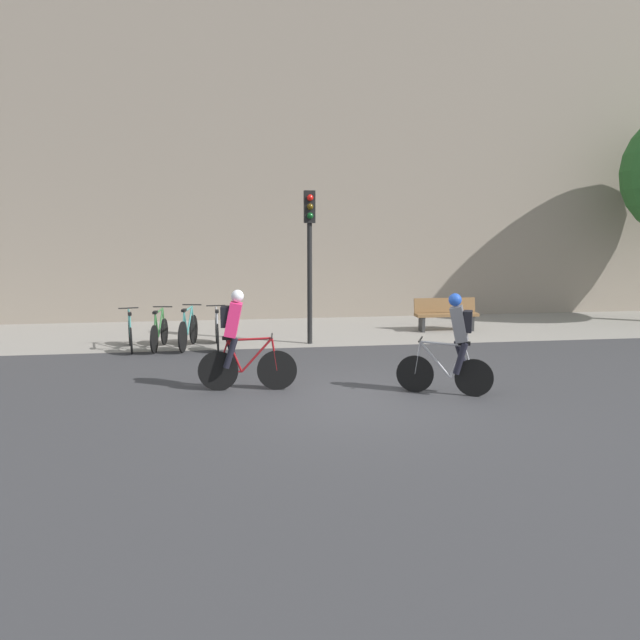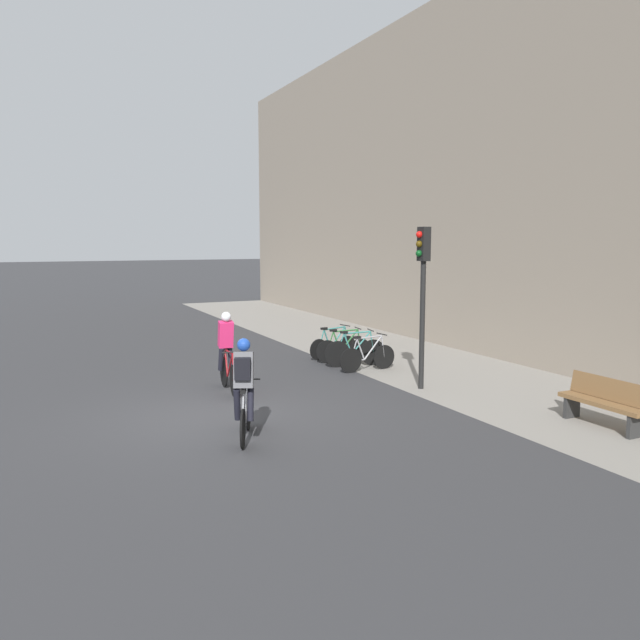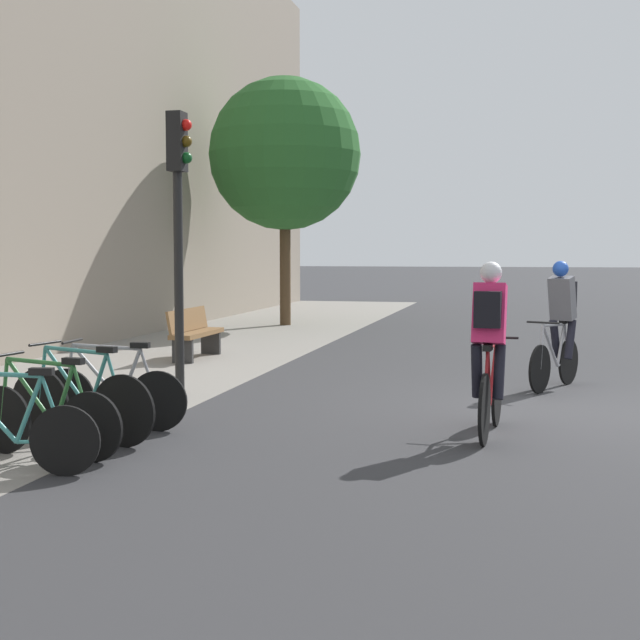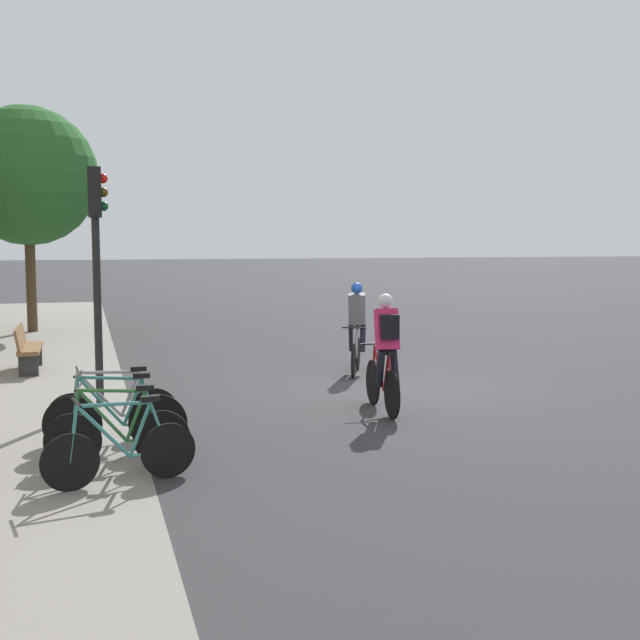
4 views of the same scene
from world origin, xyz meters
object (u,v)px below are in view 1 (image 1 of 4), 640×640
(parked_bike_1, at_px, (159,332))
(parked_bike_3, at_px, (217,331))
(cyclist_pink, at_px, (238,338))
(traffic_light_pole, at_px, (310,239))
(parked_bike_0, at_px, (130,334))
(parked_bike_2, at_px, (188,331))
(bench, at_px, (446,314))
(cyclist_grey, at_px, (455,341))

(parked_bike_1, height_order, parked_bike_3, same)
(cyclist_pink, relative_size, traffic_light_pole, 0.49)
(parked_bike_0, bearing_deg, parked_bike_1, 0.10)
(cyclist_pink, xyz_separation_m, parked_bike_0, (-2.46, 3.93, -0.57))
(parked_bike_2, relative_size, parked_bike_3, 1.02)
(cyclist_pink, xyz_separation_m, parked_bike_1, (-1.80, 3.93, -0.55))
(traffic_light_pole, bearing_deg, bench, 18.57)
(parked_bike_0, relative_size, parked_bike_3, 0.97)
(parked_bike_1, bearing_deg, parked_bike_0, -179.90)
(cyclist_pink, distance_m, parked_bike_1, 4.36)
(parked_bike_2, bearing_deg, parked_bike_1, -179.94)
(cyclist_grey, xyz_separation_m, traffic_light_pole, (-1.90, 4.87, 1.60))
(cyclist_grey, relative_size, parked_bike_2, 1.03)
(cyclist_grey, xyz_separation_m, bench, (2.01, 6.18, -0.47))
(cyclist_pink, relative_size, parked_bike_2, 1.05)
(parked_bike_0, distance_m, bench, 8.27)
(cyclist_pink, distance_m, bench, 7.83)
(parked_bike_1, xyz_separation_m, parked_bike_2, (0.67, 0.00, 0.02))
(traffic_light_pole, distance_m, bench, 4.62)
(parked_bike_3, bearing_deg, bench, 13.13)
(traffic_light_pole, relative_size, bench, 2.13)
(cyclist_grey, bearing_deg, cyclist_pink, 167.45)
(parked_bike_1, height_order, traffic_light_pole, traffic_light_pole)
(cyclist_grey, distance_m, bench, 6.52)
(cyclist_grey, bearing_deg, parked_bike_1, 139.05)
(cyclist_pink, bearing_deg, parked_bike_1, 114.59)
(parked_bike_3, distance_m, traffic_light_pole, 3.11)
(parked_bike_0, distance_m, traffic_light_pole, 4.76)
(parked_bike_1, bearing_deg, parked_bike_3, -0.02)
(cyclist_pink, height_order, cyclist_grey, cyclist_pink)
(traffic_light_pole, bearing_deg, parked_bike_2, -177.65)
(cyclist_pink, bearing_deg, parked_bike_0, 122.07)
(cyclist_grey, height_order, parked_bike_3, cyclist_grey)
(parked_bike_2, bearing_deg, cyclist_grey, -44.66)
(cyclist_pink, distance_m, parked_bike_3, 3.99)
(cyclist_pink, bearing_deg, parked_bike_3, 96.72)
(parked_bike_0, bearing_deg, cyclist_pink, -57.93)
(bench, bearing_deg, parked_bike_2, -168.13)
(parked_bike_1, xyz_separation_m, traffic_light_pole, (3.57, 0.12, 2.16))
(cyclist_pink, bearing_deg, parked_bike_2, 106.07)
(cyclist_grey, height_order, parked_bike_0, cyclist_grey)
(parked_bike_1, distance_m, parked_bike_3, 1.34)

